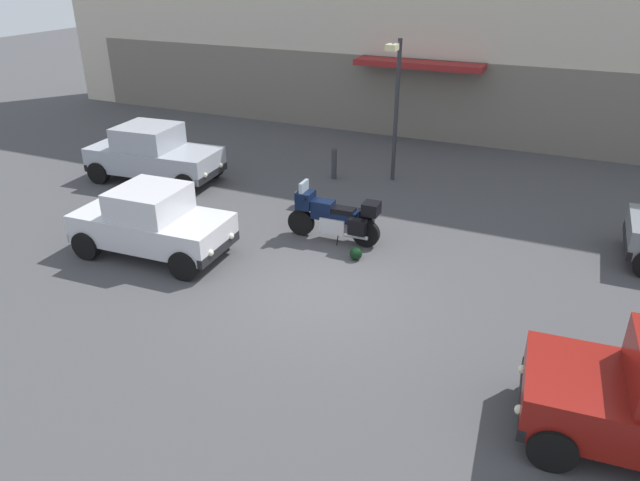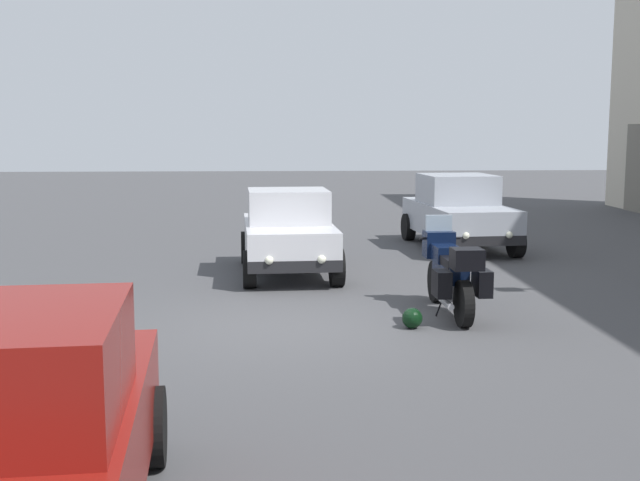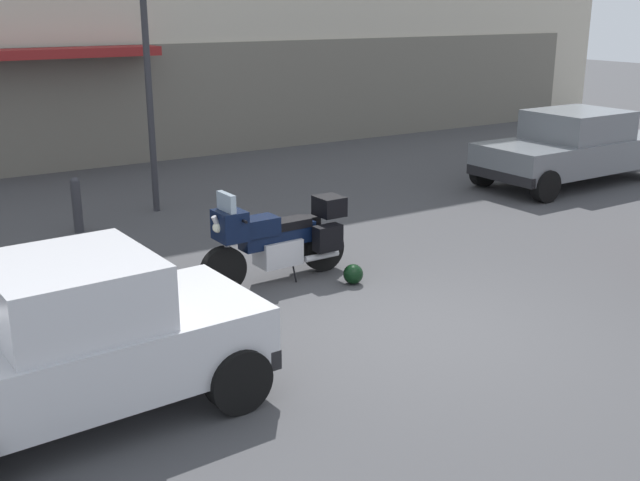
{
  "view_description": "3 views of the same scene",
  "coord_description": "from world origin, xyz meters",
  "px_view_note": "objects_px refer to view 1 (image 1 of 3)",
  "views": [
    {
      "loc": [
        4.22,
        -9.08,
        6.04
      ],
      "look_at": [
        -0.18,
        0.64,
        0.83
      ],
      "focal_mm": 32.95,
      "sensor_mm": 36.0,
      "label": 1
    },
    {
      "loc": [
        10.7,
        -0.19,
        2.67
      ],
      "look_at": [
        -0.78,
        0.47,
        1.06
      ],
      "focal_mm": 45.26,
      "sensor_mm": 36.0,
      "label": 2
    },
    {
      "loc": [
        -5.52,
        -6.5,
        3.71
      ],
      "look_at": [
        -0.68,
        1.09,
        0.92
      ],
      "focal_mm": 43.01,
      "sensor_mm": 36.0,
      "label": 3
    }
  ],
  "objects_px": {
    "streetlamp_curbside": "(395,96)",
    "bollard_curbside": "(334,162)",
    "motorcycle": "(335,216)",
    "helmet": "(356,254)",
    "car_wagon_end": "(153,154)",
    "car_compact_side": "(152,222)"
  },
  "relations": [
    {
      "from": "car_wagon_end",
      "to": "streetlamp_curbside",
      "type": "distance_m",
      "value": 7.16
    },
    {
      "from": "motorcycle",
      "to": "helmet",
      "type": "xyz_separation_m",
      "value": [
        0.8,
        -0.68,
        -0.48
      ]
    },
    {
      "from": "car_wagon_end",
      "to": "streetlamp_curbside",
      "type": "bearing_deg",
      "value": 18.86
    },
    {
      "from": "streetlamp_curbside",
      "to": "bollard_curbside",
      "type": "bearing_deg",
      "value": -163.91
    },
    {
      "from": "car_wagon_end",
      "to": "bollard_curbside",
      "type": "height_order",
      "value": "car_wagon_end"
    },
    {
      "from": "streetlamp_curbside",
      "to": "bollard_curbside",
      "type": "distance_m",
      "value": 2.62
    },
    {
      "from": "motorcycle",
      "to": "helmet",
      "type": "height_order",
      "value": "motorcycle"
    },
    {
      "from": "motorcycle",
      "to": "car_compact_side",
      "type": "height_order",
      "value": "car_compact_side"
    },
    {
      "from": "bollard_curbside",
      "to": "streetlamp_curbside",
      "type": "bearing_deg",
      "value": 16.09
    },
    {
      "from": "motorcycle",
      "to": "car_wagon_end",
      "type": "xyz_separation_m",
      "value": [
        -6.43,
        1.59,
        0.19
      ]
    },
    {
      "from": "car_wagon_end",
      "to": "motorcycle",
      "type": "bearing_deg",
      "value": -18.61
    },
    {
      "from": "helmet",
      "to": "bollard_curbside",
      "type": "distance_m",
      "value": 5.23
    },
    {
      "from": "motorcycle",
      "to": "streetlamp_curbside",
      "type": "distance_m",
      "value": 4.76
    },
    {
      "from": "motorcycle",
      "to": "bollard_curbside",
      "type": "relative_size",
      "value": 2.37
    },
    {
      "from": "helmet",
      "to": "streetlamp_curbside",
      "type": "distance_m",
      "value": 5.64
    },
    {
      "from": "car_compact_side",
      "to": "helmet",
      "type": "bearing_deg",
      "value": 17.85
    },
    {
      "from": "car_compact_side",
      "to": "bollard_curbside",
      "type": "height_order",
      "value": "car_compact_side"
    },
    {
      "from": "helmet",
      "to": "streetlamp_curbside",
      "type": "height_order",
      "value": "streetlamp_curbside"
    },
    {
      "from": "streetlamp_curbside",
      "to": "car_wagon_end",
      "type": "bearing_deg",
      "value": -156.42
    },
    {
      "from": "motorcycle",
      "to": "bollard_curbside",
      "type": "xyz_separation_m",
      "value": [
        -1.68,
        3.9,
        -0.12
      ]
    },
    {
      "from": "motorcycle",
      "to": "car_compact_side",
      "type": "relative_size",
      "value": 0.64
    },
    {
      "from": "motorcycle",
      "to": "streetlamp_curbside",
      "type": "relative_size",
      "value": 0.56
    }
  ]
}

